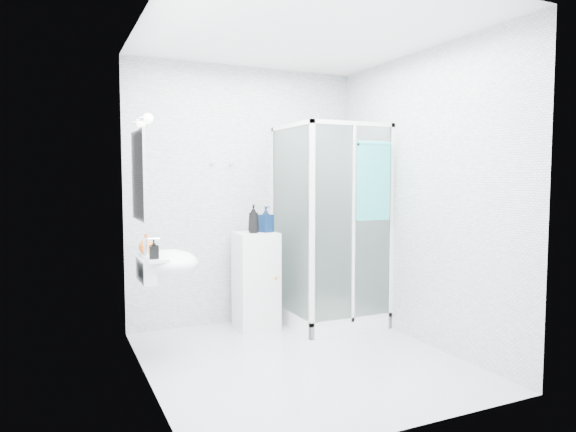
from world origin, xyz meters
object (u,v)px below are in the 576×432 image
soap_dispenser_orange (146,244)px  soap_dispenser_black (154,249)px  storage_cabinet (256,280)px  shower_enclosure (327,281)px  hand_towel (374,179)px  shampoo_bottle_a (253,219)px  shampoo_bottle_b (266,219)px  wall_basin (166,263)px

soap_dispenser_orange → soap_dispenser_black: (0.01, -0.31, -0.00)m
storage_cabinet → soap_dispenser_black: (-1.11, -0.70, 0.46)m
shower_enclosure → storage_cabinet: shower_enclosure is taller
storage_cabinet → hand_towel: hand_towel is taller
shampoo_bottle_a → shampoo_bottle_b: (0.14, 0.03, -0.01)m
storage_cabinet → soap_dispenser_black: bearing=-145.1°
shower_enclosure → hand_towel: size_ratio=2.71×
shampoo_bottle_b → storage_cabinet: bearing=175.6°
hand_towel → shower_enclosure: bearing=124.1°
soap_dispenser_orange → soap_dispenser_black: bearing=-88.7°
shower_enclosure → soap_dispenser_orange: shower_enclosure is taller
shower_enclosure → shampoo_bottle_b: bearing=157.9°
hand_towel → shampoo_bottle_a: 1.21m
shampoo_bottle_a → soap_dispenser_orange: (-1.08, -0.36, -0.14)m
shower_enclosure → shampoo_bottle_b: 0.87m
shower_enclosure → wall_basin: shower_enclosure is taller
shower_enclosure → soap_dispenser_black: size_ratio=13.32×
wall_basin → soap_dispenser_orange: soap_dispenser_orange is taller
soap_dispenser_orange → soap_dispenser_black: size_ratio=1.07×
shower_enclosure → shampoo_bottle_b: shower_enclosure is taller
shampoo_bottle_a → soap_dispenser_orange: size_ratio=1.72×
storage_cabinet → shampoo_bottle_b: size_ratio=3.70×
shower_enclosure → hand_towel: 1.13m
hand_towel → storage_cabinet: bearing=145.8°
hand_towel → shampoo_bottle_b: (-0.83, 0.63, -0.39)m
shower_enclosure → hand_towel: bearing=-55.9°
shampoo_bottle_a → soap_dispenser_black: 1.27m
storage_cabinet → hand_towel: (0.94, -0.64, 1.00)m
shower_enclosure → soap_dispenser_black: shower_enclosure is taller
shampoo_bottle_b → soap_dispenser_orange: bearing=-162.3°
hand_towel → shampoo_bottle_a: (-0.97, 0.60, -0.38)m
wall_basin → soap_dispenser_black: soap_dispenser_black is taller
shampoo_bottle_a → shower_enclosure: bearing=-15.5°
shampoo_bottle_b → soap_dispenser_black: bearing=-150.1°
shower_enclosure → shampoo_bottle_a: shower_enclosure is taller
wall_basin → shampoo_bottle_b: shampoo_bottle_b is taller
hand_towel → soap_dispenser_orange: (-2.05, 0.24, -0.53)m
storage_cabinet → shampoo_bottle_b: shampoo_bottle_b is taller
storage_cabinet → shampoo_bottle_b: 0.61m
shower_enclosure → shampoo_bottle_a: 0.97m
shampoo_bottle_b → soap_dispenser_black: shampoo_bottle_b is taller
hand_towel → soap_dispenser_black: (-2.04, -0.07, -0.53)m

